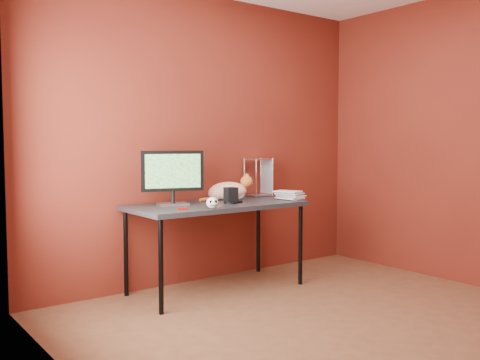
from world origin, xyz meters
TOP-DOWN VIEW (x-y plane):
  - room at (0.00, 0.00)m, footprint 3.52×3.52m
  - desk at (-0.15, 1.37)m, footprint 1.50×0.70m
  - monitor at (-0.52, 1.47)m, footprint 0.51×0.23m
  - cat at (0.10, 1.54)m, footprint 0.51×0.30m
  - skull_mug at (-0.39, 1.08)m, footprint 0.09×0.10m
  - speaker at (-0.07, 1.28)m, footprint 0.12×0.12m
  - book_stack at (0.48, 1.22)m, footprint 0.24×0.27m
  - wire_rack at (0.52, 1.63)m, footprint 0.22×0.18m
  - pocket_knife at (-0.61, 1.15)m, footprint 0.09×0.04m
  - black_gadget at (0.02, 1.27)m, footprint 0.05×0.04m
  - washer at (-0.29, 1.13)m, footprint 0.04×0.04m

SIDE VIEW (x-z plane):
  - desk at x=-0.15m, z-range 0.32..1.07m
  - washer at x=-0.29m, z-range 0.75..0.75m
  - pocket_knife at x=-0.61m, z-range 0.75..0.77m
  - black_gadget at x=0.02m, z-range 0.75..0.77m
  - skull_mug at x=-0.39m, z-range 0.75..0.84m
  - speaker at x=-0.07m, z-range 0.75..0.88m
  - cat at x=0.10m, z-range 0.71..0.95m
  - wire_rack at x=0.52m, z-range 0.75..1.12m
  - monitor at x=-0.52m, z-range 0.78..1.23m
  - book_stack at x=0.48m, z-range 0.75..1.66m
  - room at x=0.00m, z-range 0.14..2.75m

